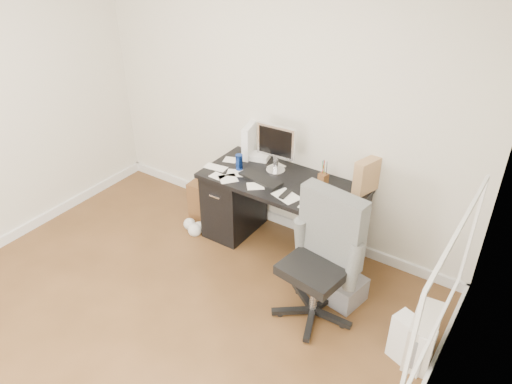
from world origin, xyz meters
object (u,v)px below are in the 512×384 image
lcd_monitor (276,149)px  office_chair (317,262)px  desk (282,213)px  pc_tower (423,336)px  wicker_basket (214,198)px  keyboard (260,179)px

lcd_monitor → office_chair: lcd_monitor is taller
desk → pc_tower: bearing=-19.7°
pc_tower → lcd_monitor: bearing=152.5°
pc_tower → wicker_basket: bearing=159.1°
office_chair → wicker_basket: size_ratio=2.67×
lcd_monitor → keyboard: bearing=-101.8°
lcd_monitor → office_chair: size_ratio=0.43×
keyboard → office_chair: 1.03m
keyboard → pc_tower: 1.88m
wicker_basket → lcd_monitor: bearing=1.6°
lcd_monitor → keyboard: size_ratio=1.11×
desk → keyboard: keyboard is taller
pc_tower → wicker_basket: (-2.44, 0.65, 0.00)m
keyboard → wicker_basket: bearing=174.1°
pc_tower → wicker_basket: 2.53m
pc_tower → keyboard: bearing=159.2°
desk → lcd_monitor: bearing=142.4°
desk → keyboard: size_ratio=3.52×
desk → wicker_basket: bearing=174.0°
lcd_monitor → keyboard: 0.31m
lcd_monitor → wicker_basket: lcd_monitor is taller
keyboard → wicker_basket: (-0.71, 0.19, -0.56)m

